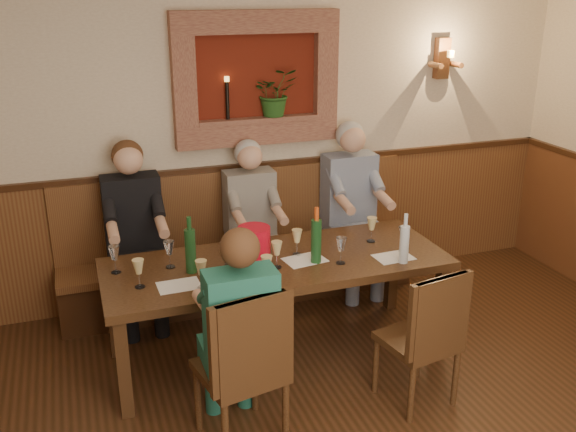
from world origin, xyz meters
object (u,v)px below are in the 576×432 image
Objects in this scene: person_chair_front at (238,353)px; spittoon_bucket at (254,245)px; dining_table at (277,270)px; bench at (242,263)px; chair_near_left at (242,396)px; chair_near_right at (418,363)px; person_bench_right at (352,222)px; wine_bottle_green_a at (316,240)px; person_bench_mid at (253,239)px; wine_bottle_green_b at (190,250)px; water_bottle at (404,243)px; person_bench_left at (137,251)px.

spittoon_bucket is at bearing 67.31° from person_chair_front.
bench is at bearing 90.00° from dining_table.
spittoon_bucket is (0.33, 0.85, 0.58)m from chair_near_left.
bench reaches higher than dining_table.
person_chair_front is (-1.17, 0.05, 0.29)m from chair_near_right.
chair_near_left is 1.08m from spittoon_bucket.
dining_table is 9.34× the size of spittoon_bucket.
bench is (0.00, 0.94, -0.35)m from dining_table.
spittoon_bucket is at bearing 57.24° from chair_near_left.
person_bench_right reaches higher than chair_near_right.
spittoon_bucket is (-0.16, -0.92, 0.55)m from bench.
dining_table is at bearing 57.72° from person_chair_front.
person_bench_right reaches higher than wine_bottle_green_a.
person_bench_right is 5.78× the size of spittoon_bucket.
dining_table is 0.85m from person_bench_mid.
chair_near_left is at bearing -120.62° from dining_table.
chair_near_left is at bearing -131.18° from person_bench_right.
chair_near_right is at bearing -32.99° from wine_bottle_green_b.
spittoon_bucket is 0.64× the size of wine_bottle_green_a.
bench is at bearing 57.39° from wine_bottle_green_b.
wine_bottle_green_a is at bearing -76.96° from bench.
dining_table is 1.28m from person_bench_right.
person_chair_front is at bearing 83.87° from chair_near_left.
water_bottle is at bearing -19.54° from wine_bottle_green_a.
wine_bottle_green_a reaches higher than spittoon_bucket.
wine_bottle_green_a is (0.73, 0.70, 0.62)m from chair_near_left.
dining_table is 0.90m from water_bottle.
person_bench_left is 1.66m from person_chair_front.
dining_table is at bearing 47.96° from chair_near_left.
person_bench_right is at bearing -0.02° from person_bench_left.
person_chair_front is (-0.49, -1.72, 0.24)m from bench.
bench is at bearing 74.05° from person_chair_front.
wine_bottle_green_b is (-1.56, -0.83, 0.29)m from person_bench_right.
bench is 2.05× the size of person_bench_left.
wine_bottle_green_b is at bearing -122.61° from bench.
chair_near_right reaches higher than dining_table.
person_chair_front is (-0.56, -1.62, -0.01)m from person_bench_mid.
chair_near_left is at bearing 169.62° from chair_near_right.
dining_table is 0.93m from person_chair_front.
chair_near_right is 2.30m from person_bench_left.
person_bench_right is (1.45, 1.66, 0.32)m from chair_near_left.
person_bench_right is (0.28, 1.66, 0.34)m from chair_near_right.
person_chair_front is 1.42m from water_bottle.
wine_bottle_green_b is 1.45m from water_bottle.
person_chair_front is at bearing -122.28° from dining_table.
wine_bottle_green_a is at bearing 111.24° from chair_near_right.
dining_table is 1.03m from chair_near_left.
person_chair_front is 3.84× the size of water_bottle.
bench is 3.15× the size of chair_near_right.
spittoon_bucket is at bearing 171.00° from dining_table.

